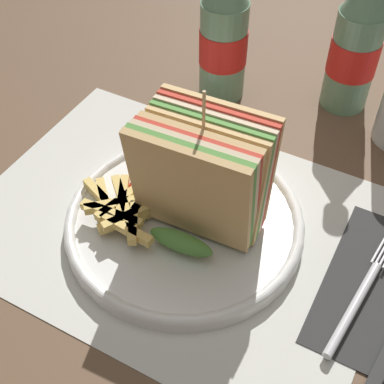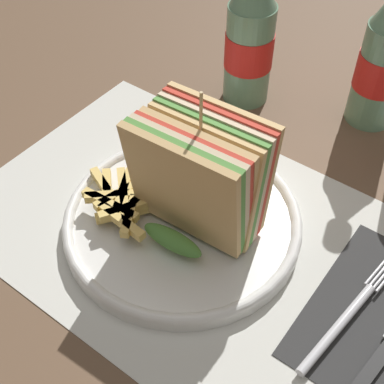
# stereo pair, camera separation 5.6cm
# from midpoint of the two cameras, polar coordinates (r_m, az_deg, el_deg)

# --- Properties ---
(ground_plane) EXTENTS (4.00, 4.00, 0.00)m
(ground_plane) POSITION_cam_midpoint_polar(r_m,az_deg,el_deg) (0.58, 0.32, -3.02)
(ground_plane) COLOR brown
(placemat) EXTENTS (0.44, 0.32, 0.00)m
(placemat) POSITION_cam_midpoint_polar(r_m,az_deg,el_deg) (0.58, 0.85, -3.47)
(placemat) COLOR silver
(placemat) RESTS_ON ground_plane
(plate_main) EXTENTS (0.25, 0.25, 0.02)m
(plate_main) POSITION_cam_midpoint_polar(r_m,az_deg,el_deg) (0.57, 1.60, -3.39)
(plate_main) COLOR white
(plate_main) RESTS_ON ground_plane
(club_sandwich) EXTENTS (0.13, 0.10, 0.16)m
(club_sandwich) POSITION_cam_midpoint_polar(r_m,az_deg,el_deg) (0.52, 3.87, 1.30)
(club_sandwich) COLOR tan
(club_sandwich) RESTS_ON plate_main
(fries_pile) EXTENTS (0.11, 0.11, 0.02)m
(fries_pile) POSITION_cam_midpoint_polar(r_m,az_deg,el_deg) (0.56, -4.62, -0.86)
(fries_pile) COLOR #E5C166
(fries_pile) RESTS_ON plate_main
(ketchup_blob) EXTENTS (0.04, 0.03, 0.01)m
(ketchup_blob) POSITION_cam_midpoint_polar(r_m,az_deg,el_deg) (0.58, -1.92, 0.67)
(ketchup_blob) COLOR maroon
(ketchup_blob) RESTS_ON plate_main
(napkin) EXTENTS (0.12, 0.19, 0.00)m
(napkin) POSITION_cam_midpoint_polar(r_m,az_deg,el_deg) (0.55, 22.22, -12.37)
(napkin) COLOR #2D2D2D
(napkin) RESTS_ON ground_plane
(fork) EXTENTS (0.03, 0.20, 0.01)m
(fork) POSITION_cam_midpoint_polar(r_m,az_deg,el_deg) (0.54, 19.36, -12.35)
(fork) COLOR silver
(fork) RESTS_ON napkin
(coke_bottle_near) EXTENTS (0.06, 0.06, 0.21)m
(coke_bottle_near) POSITION_cam_midpoint_polar(r_m,az_deg,el_deg) (0.70, 8.58, 16.01)
(coke_bottle_near) COLOR slate
(coke_bottle_near) RESTS_ON ground_plane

